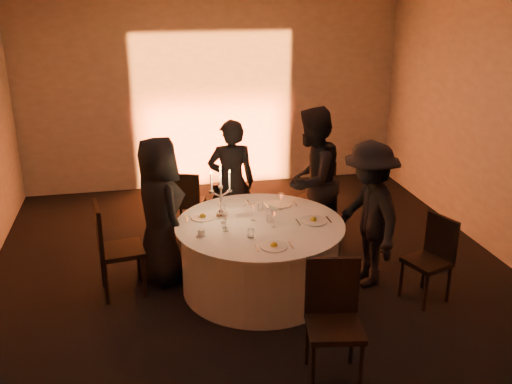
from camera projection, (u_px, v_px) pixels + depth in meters
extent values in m
plane|color=black|center=(260.00, 287.00, 6.30)|extent=(7.00, 7.00, 0.00)
plane|color=silver|center=(260.00, 1.00, 5.25)|extent=(7.00, 7.00, 0.00)
plane|color=#9E9992|center=(213.00, 94.00, 8.99)|extent=(7.00, 0.00, 7.00)
plane|color=#9E9992|center=(425.00, 378.00, 2.57)|extent=(7.00, 0.00, 7.00)
cube|color=black|center=(218.00, 187.00, 9.22)|extent=(0.25, 0.12, 0.10)
cylinder|color=black|center=(260.00, 286.00, 6.29)|extent=(0.60, 0.60, 0.03)
cylinder|color=black|center=(260.00, 257.00, 6.17)|extent=(0.20, 0.20, 0.75)
cylinder|color=white|center=(260.00, 257.00, 6.17)|extent=(1.68, 1.68, 0.75)
cylinder|color=white|center=(260.00, 224.00, 6.03)|extent=(1.80, 1.80, 0.02)
cube|color=black|center=(121.00, 250.00, 6.04)|extent=(0.52, 0.52, 0.05)
cube|color=black|center=(99.00, 229.00, 5.87)|extent=(0.10, 0.46, 0.52)
cylinder|color=black|center=(144.00, 277.00, 6.02)|extent=(0.04, 0.04, 0.49)
cylinder|color=black|center=(138.00, 261.00, 6.36)|extent=(0.04, 0.04, 0.49)
cylinder|color=black|center=(106.00, 283.00, 5.89)|extent=(0.04, 0.04, 0.49)
cylinder|color=black|center=(103.00, 267.00, 6.23)|extent=(0.04, 0.04, 0.49)
cube|color=black|center=(189.00, 202.00, 7.57)|extent=(0.49, 0.49, 0.05)
cube|color=black|center=(185.00, 190.00, 7.33)|extent=(0.37, 0.17, 0.43)
cylinder|color=black|center=(204.00, 213.00, 7.77)|extent=(0.04, 0.04, 0.41)
cylinder|color=black|center=(181.00, 212.00, 7.81)|extent=(0.04, 0.04, 0.41)
cylinder|color=black|center=(199.00, 223.00, 7.47)|extent=(0.04, 0.04, 0.41)
cylinder|color=black|center=(175.00, 221.00, 7.51)|extent=(0.04, 0.04, 0.41)
cube|color=black|center=(311.00, 202.00, 7.40)|extent=(0.62, 0.62, 0.05)
cube|color=black|center=(325.00, 185.00, 7.18)|extent=(0.37, 0.31, 0.51)
cylinder|color=black|center=(307.00, 212.00, 7.73)|extent=(0.04, 0.04, 0.47)
cylinder|color=black|center=(290.00, 220.00, 7.46)|extent=(0.04, 0.04, 0.47)
cylinder|color=black|center=(330.00, 219.00, 7.51)|extent=(0.04, 0.04, 0.47)
cylinder|color=black|center=(314.00, 228.00, 7.23)|extent=(0.04, 0.04, 0.47)
cube|color=black|center=(427.00, 262.00, 5.92)|extent=(0.51, 0.51, 0.05)
cube|color=black|center=(442.00, 237.00, 5.92)|extent=(0.17, 0.39, 0.45)
cylinder|color=black|center=(401.00, 278.00, 6.05)|extent=(0.04, 0.04, 0.43)
cylinder|color=black|center=(426.00, 292.00, 5.78)|extent=(0.04, 0.04, 0.43)
cylinder|color=black|center=(424.00, 270.00, 6.22)|extent=(0.04, 0.04, 0.43)
cylinder|color=black|center=(449.00, 284.00, 5.95)|extent=(0.04, 0.04, 0.43)
cube|color=black|center=(335.00, 328.00, 4.69)|extent=(0.52, 0.52, 0.05)
cube|color=black|center=(332.00, 285.00, 4.78)|extent=(0.45, 0.12, 0.52)
cylinder|color=black|center=(313.00, 369.00, 4.59)|extent=(0.04, 0.04, 0.49)
cylinder|color=black|center=(361.00, 368.00, 4.60)|extent=(0.04, 0.04, 0.49)
cylinder|color=black|center=(307.00, 341.00, 4.95)|extent=(0.04, 0.04, 0.49)
cylinder|color=black|center=(352.00, 340.00, 4.97)|extent=(0.04, 0.04, 0.49)
imported|color=black|center=(160.00, 211.00, 6.19)|extent=(0.79, 0.95, 1.66)
imported|color=black|center=(232.00, 183.00, 7.12)|extent=(0.62, 0.43, 1.62)
imported|color=black|center=(311.00, 181.00, 6.89)|extent=(1.11, 1.11, 1.81)
imported|color=black|center=(368.00, 214.00, 6.15)|extent=(0.69, 1.10, 1.62)
cylinder|color=white|center=(203.00, 217.00, 6.16)|extent=(0.26, 0.26, 0.01)
cube|color=silver|center=(187.00, 219.00, 6.13)|extent=(0.01, 0.17, 0.01)
cube|color=silver|center=(218.00, 216.00, 6.20)|extent=(0.02, 0.17, 0.01)
sphere|color=yellow|center=(203.00, 214.00, 6.15)|extent=(0.07, 0.07, 0.07)
cylinder|color=white|center=(234.00, 204.00, 6.54)|extent=(0.28, 0.28, 0.01)
cube|color=silver|center=(219.00, 205.00, 6.51)|extent=(0.02, 0.17, 0.01)
cube|color=silver|center=(249.00, 203.00, 6.57)|extent=(0.01, 0.17, 0.01)
cylinder|color=white|center=(281.00, 204.00, 6.53)|extent=(0.25, 0.25, 0.01)
cube|color=silver|center=(266.00, 205.00, 6.49)|extent=(0.02, 0.17, 0.01)
cube|color=silver|center=(295.00, 203.00, 6.56)|extent=(0.01, 0.17, 0.01)
cylinder|color=white|center=(314.00, 221.00, 6.07)|extent=(0.29, 0.29, 0.01)
cube|color=silver|center=(298.00, 222.00, 6.04)|extent=(0.02, 0.17, 0.01)
cube|color=silver|center=(329.00, 220.00, 6.10)|extent=(0.01, 0.17, 0.01)
sphere|color=yellow|center=(314.00, 217.00, 6.06)|extent=(0.07, 0.07, 0.07)
cylinder|color=white|center=(274.00, 246.00, 5.49)|extent=(0.26, 0.26, 0.01)
cube|color=silver|center=(257.00, 248.00, 5.46)|extent=(0.02, 0.17, 0.01)
cube|color=silver|center=(291.00, 245.00, 5.52)|extent=(0.02, 0.17, 0.01)
sphere|color=yellow|center=(274.00, 242.00, 5.47)|extent=(0.07, 0.07, 0.07)
cylinder|color=white|center=(201.00, 235.00, 5.74)|extent=(0.11, 0.11, 0.01)
cylinder|color=white|center=(201.00, 232.00, 5.73)|extent=(0.07, 0.07, 0.06)
cylinder|color=white|center=(221.00, 216.00, 6.18)|extent=(0.12, 0.12, 0.02)
sphere|color=white|center=(221.00, 212.00, 6.16)|extent=(0.06, 0.06, 0.06)
cylinder|color=white|center=(221.00, 202.00, 6.12)|extent=(0.02, 0.02, 0.31)
cylinder|color=white|center=(221.00, 187.00, 6.06)|extent=(0.05, 0.05, 0.03)
cylinder|color=silver|center=(220.00, 178.00, 6.03)|extent=(0.02, 0.02, 0.20)
cone|color=#FFAC2D|center=(220.00, 167.00, 5.99)|extent=(0.02, 0.02, 0.03)
cylinder|color=white|center=(216.00, 194.00, 6.08)|extent=(0.11, 0.02, 0.07)
cylinder|color=white|center=(211.00, 192.00, 6.06)|extent=(0.05, 0.05, 0.03)
cylinder|color=silver|center=(211.00, 182.00, 6.02)|extent=(0.02, 0.02, 0.20)
cone|color=#FFAC2D|center=(211.00, 172.00, 5.98)|extent=(0.02, 0.02, 0.03)
cylinder|color=white|center=(225.00, 193.00, 6.10)|extent=(0.11, 0.02, 0.07)
cylinder|color=white|center=(230.00, 190.00, 6.10)|extent=(0.05, 0.05, 0.03)
cylinder|color=silver|center=(230.00, 181.00, 6.06)|extent=(0.02, 0.02, 0.20)
cone|color=#FFAC2D|center=(230.00, 171.00, 6.02)|extent=(0.02, 0.02, 0.03)
cylinder|color=silver|center=(254.00, 220.00, 6.10)|extent=(0.06, 0.06, 0.01)
cylinder|color=silver|center=(253.00, 216.00, 6.08)|extent=(0.01, 0.01, 0.10)
cone|color=silver|center=(253.00, 208.00, 6.05)|extent=(0.07, 0.07, 0.09)
cylinder|color=silver|center=(280.00, 209.00, 6.40)|extent=(0.06, 0.06, 0.01)
cylinder|color=silver|center=(280.00, 205.00, 6.38)|extent=(0.01, 0.01, 0.10)
cone|color=silver|center=(280.00, 197.00, 6.35)|extent=(0.07, 0.07, 0.09)
cylinder|color=silver|center=(225.00, 228.00, 5.91)|extent=(0.06, 0.06, 0.01)
cylinder|color=silver|center=(225.00, 223.00, 5.89)|extent=(0.01, 0.01, 0.10)
cone|color=silver|center=(225.00, 215.00, 5.86)|extent=(0.07, 0.07, 0.09)
cylinder|color=silver|center=(274.00, 227.00, 5.93)|extent=(0.06, 0.06, 0.01)
cylinder|color=silver|center=(274.00, 222.00, 5.91)|extent=(0.01, 0.01, 0.10)
cone|color=silver|center=(274.00, 214.00, 5.88)|extent=(0.07, 0.07, 0.09)
cylinder|color=silver|center=(226.00, 231.00, 5.84)|extent=(0.06, 0.06, 0.01)
cylinder|color=silver|center=(226.00, 226.00, 5.82)|extent=(0.01, 0.01, 0.10)
cone|color=silver|center=(226.00, 218.00, 5.79)|extent=(0.07, 0.07, 0.09)
cylinder|color=silver|center=(223.00, 223.00, 6.04)|extent=(0.06, 0.06, 0.01)
cylinder|color=silver|center=(223.00, 218.00, 6.02)|extent=(0.01, 0.01, 0.10)
cone|color=silver|center=(223.00, 210.00, 5.99)|extent=(0.07, 0.07, 0.09)
cylinder|color=silver|center=(270.00, 218.00, 6.04)|extent=(0.07, 0.07, 0.09)
cylinder|color=silver|center=(251.00, 233.00, 5.68)|extent=(0.07, 0.07, 0.09)
cylinder|color=silver|center=(260.00, 206.00, 6.37)|extent=(0.07, 0.07, 0.09)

